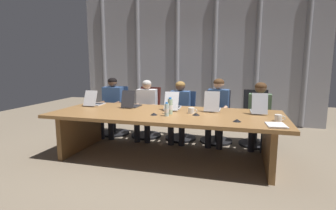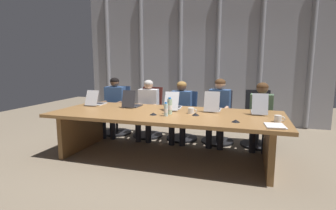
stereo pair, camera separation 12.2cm
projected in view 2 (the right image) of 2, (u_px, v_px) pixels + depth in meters
The scene contains 26 objects.
ground_plane at pixel (166, 157), 4.16m from camera, with size 11.99×11.99×0.00m, color #7F705B.
conference_table at pixel (166, 122), 4.07m from camera, with size 3.53×1.38×0.72m.
curtain_backdrop at pixel (199, 58), 6.49m from camera, with size 6.00×0.17×3.19m.
laptop_left_end at pixel (96, 102), 4.78m from camera, with size 0.24×0.42×0.28m.
laptop_left_mid at pixel (132, 104), 4.55m from camera, with size 0.23×0.39×0.30m.
laptop_center at pixel (173, 106), 4.36m from camera, with size 0.28×0.52×0.30m.
laptop_right_mid at pixel (213, 107), 4.18m from camera, with size 0.24×0.43×0.33m.
laptop_right_end at pixel (259, 110), 3.97m from camera, with size 0.24×0.44×0.32m.
office_chair_left_end at pixel (118, 116), 5.55m from camera, with size 0.60×0.60×0.99m.
office_chair_left_mid at pixel (149, 118), 5.35m from camera, with size 0.60×0.60×0.99m.
office_chair_center at pixel (183, 121), 5.13m from camera, with size 0.60×0.61×0.93m.
office_chair_right_mid at pixel (218, 123), 4.93m from camera, with size 0.60×0.60×0.97m.
office_chair_right_end at pixel (258, 125), 4.73m from camera, with size 0.60×0.60×0.99m.
person_left_end at pixel (114, 103), 5.35m from camera, with size 0.42×0.57×1.18m.
person_left_mid at pixel (147, 106), 5.13m from camera, with size 0.42×0.57×1.15m.
person_center at pixel (181, 108), 4.94m from camera, with size 0.39×0.56×1.14m.
person_right_mid at pixel (219, 108), 4.73m from camera, with size 0.41×0.57×1.20m.
person_right_end at pixel (261, 111), 4.52m from camera, with size 0.42×0.56×1.15m.
water_bottle_primary at pixel (166, 110), 3.77m from camera, with size 0.06×0.06×0.20m.
water_bottle_secondary at pixel (170, 107), 3.90m from camera, with size 0.07×0.07×0.25m.
coffee_mug_near at pixel (278, 119), 3.40m from camera, with size 0.14×0.09×0.09m.
coffee_mug_far at pixel (191, 111), 3.97m from camera, with size 0.14×0.10×0.09m.
conference_mic_left_side at pixel (153, 114), 3.86m from camera, with size 0.11×0.11×0.04m, color black.
conference_mic_middle at pixel (196, 114), 3.83m from camera, with size 0.11×0.11×0.04m, color black.
conference_mic_right_side at pixel (236, 121), 3.39m from camera, with size 0.11×0.11×0.04m, color black.
spiral_notepad at pixel (275, 126), 3.15m from camera, with size 0.25×0.33×0.03m.
Camera 2 is at (1.22, -3.78, 1.48)m, focal length 28.01 mm.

